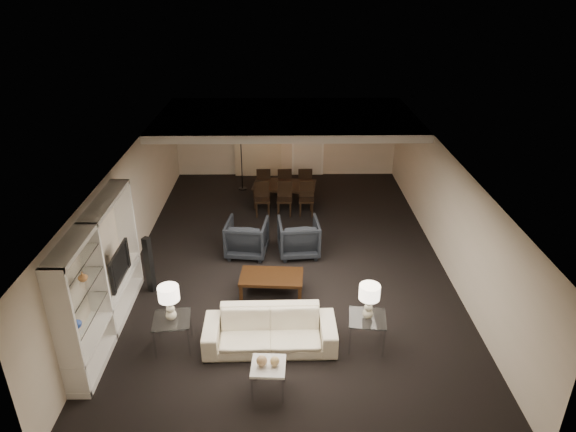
# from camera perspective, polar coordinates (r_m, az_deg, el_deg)

# --- Properties ---
(floor) EXTENTS (11.00, 11.00, 0.00)m
(floor) POSITION_cam_1_polar(r_m,az_deg,el_deg) (11.94, 0.00, -4.77)
(floor) COLOR black
(floor) RESTS_ON ground
(ceiling) EXTENTS (7.00, 11.00, 0.02)m
(ceiling) POSITION_cam_1_polar(r_m,az_deg,el_deg) (10.90, 0.00, 6.66)
(ceiling) COLOR silver
(ceiling) RESTS_ON ground
(wall_back) EXTENTS (7.00, 0.02, 2.50)m
(wall_back) POSITION_cam_1_polar(r_m,az_deg,el_deg) (16.52, -0.22, 8.73)
(wall_back) COLOR beige
(wall_back) RESTS_ON ground
(wall_front) EXTENTS (7.00, 0.02, 2.50)m
(wall_front) POSITION_cam_1_polar(r_m,az_deg,el_deg) (6.78, 0.57, -19.26)
(wall_front) COLOR beige
(wall_front) RESTS_ON ground
(wall_left) EXTENTS (0.02, 11.00, 2.50)m
(wall_left) POSITION_cam_1_polar(r_m,az_deg,el_deg) (11.86, -17.17, 0.57)
(wall_left) COLOR beige
(wall_left) RESTS_ON ground
(wall_right) EXTENTS (0.02, 11.00, 2.50)m
(wall_right) POSITION_cam_1_polar(r_m,az_deg,el_deg) (11.93, 17.07, 0.73)
(wall_right) COLOR beige
(wall_right) RESTS_ON ground
(ceiling_soffit) EXTENTS (7.00, 4.00, 0.20)m
(ceiling_soffit) POSITION_cam_1_polar(r_m,az_deg,el_deg) (14.28, -0.16, 10.83)
(ceiling_soffit) COLOR silver
(ceiling_soffit) RESTS_ON ceiling
(curtains) EXTENTS (1.50, 0.12, 2.40)m
(curtains) POSITION_cam_1_polar(r_m,az_deg,el_deg) (16.47, -3.39, 8.46)
(curtains) COLOR beige
(curtains) RESTS_ON wall_back
(door) EXTENTS (0.90, 0.05, 2.10)m
(door) POSITION_cam_1_polar(r_m,az_deg,el_deg) (16.57, 2.23, 8.04)
(door) COLOR silver
(door) RESTS_ON wall_back
(painting) EXTENTS (0.95, 0.04, 0.65)m
(painting) POSITION_cam_1_polar(r_m,az_deg,el_deg) (16.54, 7.17, 9.64)
(painting) COLOR #142D38
(painting) RESTS_ON wall_back
(media_unit) EXTENTS (0.38, 3.40, 2.35)m
(media_unit) POSITION_cam_1_polar(r_m,az_deg,el_deg) (9.65, -19.99, -6.36)
(media_unit) COLOR white
(media_unit) RESTS_ON wall_left
(pendant_light) EXTENTS (0.52, 0.52, 0.24)m
(pendant_light) POSITION_cam_1_polar(r_m,az_deg,el_deg) (14.41, 1.05, 8.98)
(pendant_light) COLOR #D8591E
(pendant_light) RESTS_ON ceiling_soffit
(sofa) EXTENTS (2.33, 0.95, 0.68)m
(sofa) POSITION_cam_1_polar(r_m,az_deg,el_deg) (9.23, -2.02, -12.55)
(sofa) COLOR beige
(sofa) RESTS_ON floor
(coffee_table) EXTENTS (1.32, 0.82, 0.46)m
(coffee_table) POSITION_cam_1_polar(r_m,az_deg,el_deg) (10.59, -1.83, -7.68)
(coffee_table) COLOR black
(coffee_table) RESTS_ON floor
(armchair_left) EXTENTS (1.03, 1.05, 0.86)m
(armchair_left) POSITION_cam_1_polar(r_m,az_deg,el_deg) (11.98, -4.58, -2.40)
(armchair_left) COLOR black
(armchair_left) RESTS_ON floor
(armchair_right) EXTENTS (1.00, 1.02, 0.86)m
(armchair_right) POSITION_cam_1_polar(r_m,az_deg,el_deg) (11.96, 1.17, -2.38)
(armchair_right) COLOR black
(armchair_right) RESTS_ON floor
(side_table_left) EXTENTS (0.70, 0.70, 0.59)m
(side_table_left) POSITION_cam_1_polar(r_m,az_deg,el_deg) (9.45, -12.63, -12.54)
(side_table_left) COLOR white
(side_table_left) RESTS_ON floor
(side_table_right) EXTENTS (0.71, 0.71, 0.59)m
(side_table_right) POSITION_cam_1_polar(r_m,az_deg,el_deg) (9.36, 8.70, -12.55)
(side_table_right) COLOR white
(side_table_right) RESTS_ON floor
(table_lamp_left) EXTENTS (0.37, 0.37, 0.66)m
(table_lamp_left) POSITION_cam_1_polar(r_m,az_deg,el_deg) (9.08, -13.01, -9.42)
(table_lamp_left) COLOR beige
(table_lamp_left) RESTS_ON side_table_left
(table_lamp_right) EXTENTS (0.38, 0.38, 0.66)m
(table_lamp_right) POSITION_cam_1_polar(r_m,az_deg,el_deg) (8.99, 8.96, -9.41)
(table_lamp_right) COLOR beige
(table_lamp_right) RESTS_ON side_table_right
(marble_table) EXTENTS (0.56, 0.56, 0.53)m
(marble_table) POSITION_cam_1_polar(r_m,az_deg,el_deg) (8.44, -2.17, -17.56)
(marble_table) COLOR white
(marble_table) RESTS_ON floor
(gold_gourd_a) EXTENTS (0.17, 0.17, 0.17)m
(gold_gourd_a) POSITION_cam_1_polar(r_m,az_deg,el_deg) (8.21, -2.94, -15.77)
(gold_gourd_a) COLOR tan
(gold_gourd_a) RESTS_ON marble_table
(gold_gourd_b) EXTENTS (0.15, 0.15, 0.15)m
(gold_gourd_b) POSITION_cam_1_polar(r_m,az_deg,el_deg) (8.21, -1.48, -15.83)
(gold_gourd_b) COLOR #DCB874
(gold_gourd_b) RESTS_ON marble_table
(television) EXTENTS (1.07, 0.14, 0.62)m
(television) POSITION_cam_1_polar(r_m,az_deg,el_deg) (10.16, -18.77, -5.24)
(television) COLOR black
(television) RESTS_ON media_unit
(vase_blue) EXTENTS (0.18, 0.18, 0.19)m
(vase_blue) POSITION_cam_1_polar(r_m,az_deg,el_deg) (8.68, -22.53, -10.91)
(vase_blue) COLOR #2749AB
(vase_blue) RESTS_ON media_unit
(vase_amber) EXTENTS (0.15, 0.15, 0.16)m
(vase_amber) POSITION_cam_1_polar(r_m,az_deg,el_deg) (8.84, -21.86, -6.27)
(vase_amber) COLOR #BE793F
(vase_amber) RESTS_ON media_unit
(floor_speaker) EXTENTS (0.18, 0.18, 1.24)m
(floor_speaker) POSITION_cam_1_polar(r_m,az_deg,el_deg) (10.89, -15.17, -5.24)
(floor_speaker) COLOR black
(floor_speaker) RESTS_ON floor
(dining_table) EXTENTS (1.85, 1.18, 0.61)m
(dining_table) POSITION_cam_1_polar(r_m,az_deg,el_deg) (14.53, -0.41, 2.36)
(dining_table) COLOR black
(dining_table) RESTS_ON floor
(chair_nl) EXTENTS (0.46, 0.46, 0.91)m
(chair_nl) POSITION_cam_1_polar(r_m,az_deg,el_deg) (13.89, -2.88, 1.86)
(chair_nl) COLOR black
(chair_nl) RESTS_ON floor
(chair_nm) EXTENTS (0.44, 0.44, 0.91)m
(chair_nm) POSITION_cam_1_polar(r_m,az_deg,el_deg) (13.88, -0.40, 1.87)
(chair_nm) COLOR black
(chair_nm) RESTS_ON floor
(chair_nr) EXTENTS (0.45, 0.45, 0.91)m
(chair_nr) POSITION_cam_1_polar(r_m,az_deg,el_deg) (13.89, 2.08, 1.88)
(chair_nr) COLOR black
(chair_nr) RESTS_ON floor
(chair_fl) EXTENTS (0.43, 0.43, 0.91)m
(chair_fl) POSITION_cam_1_polar(r_m,az_deg,el_deg) (15.09, -2.71, 3.84)
(chair_fl) COLOR black
(chair_fl) RESTS_ON floor
(chair_fm) EXTENTS (0.45, 0.45, 0.91)m
(chair_fm) POSITION_cam_1_polar(r_m,az_deg,el_deg) (15.08, -0.43, 3.85)
(chair_fm) COLOR black
(chair_fm) RESTS_ON floor
(chair_fr) EXTENTS (0.44, 0.44, 0.91)m
(chair_fr) POSITION_cam_1_polar(r_m,az_deg,el_deg) (15.09, 1.86, 3.86)
(chair_fr) COLOR black
(chair_fr) RESTS_ON floor
(floor_lamp) EXTENTS (0.34, 0.34, 1.83)m
(floor_lamp) POSITION_cam_1_polar(r_m,az_deg,el_deg) (15.49, -5.19, 6.16)
(floor_lamp) COLOR black
(floor_lamp) RESTS_ON floor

